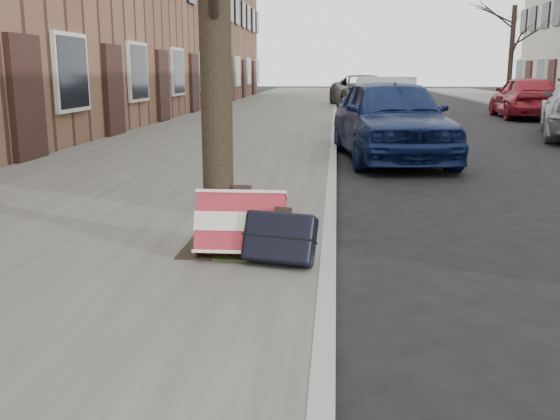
# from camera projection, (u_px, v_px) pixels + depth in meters

# --- Properties ---
(ground) EXTENTS (120.00, 120.00, 0.00)m
(ground) POSITION_uv_depth(u_px,v_px,m) (529.00, 326.00, 3.84)
(ground) COLOR black
(ground) RESTS_ON ground
(near_sidewalk) EXTENTS (5.00, 70.00, 0.12)m
(near_sidewalk) POSITION_uv_depth(u_px,v_px,m) (253.00, 121.00, 18.72)
(near_sidewalk) COLOR slate
(near_sidewalk) RESTS_ON ground
(house_near) EXTENTS (6.80, 40.00, 7.00)m
(house_near) POSITION_uv_depth(u_px,v_px,m) (69.00, 6.00, 19.45)
(house_near) COLOR brown
(house_near) RESTS_ON ground
(dirt_patch) EXTENTS (0.85, 0.85, 0.02)m
(dirt_patch) POSITION_uv_depth(u_px,v_px,m) (238.00, 245.00, 5.15)
(dirt_patch) COLOR black
(dirt_patch) RESTS_ON near_sidewalk
(suitcase_red) EXTENTS (0.68, 0.38, 0.52)m
(suitcase_red) POSITION_uv_depth(u_px,v_px,m) (241.00, 224.00, 4.79)
(suitcase_red) COLOR maroon
(suitcase_red) RESTS_ON near_sidewalk
(suitcase_navy) EXTENTS (0.59, 0.43, 0.42)m
(suitcase_navy) POSITION_uv_depth(u_px,v_px,m) (280.00, 237.00, 4.61)
(suitcase_navy) COLOR black
(suitcase_navy) RESTS_ON near_sidewalk
(car_near_front) EXTENTS (2.19, 4.40, 1.44)m
(car_near_front) POSITION_uv_depth(u_px,v_px,m) (391.00, 118.00, 10.85)
(car_near_front) COLOR #0F1C48
(car_near_front) RESTS_ON ground
(car_near_mid) EXTENTS (1.89, 4.34, 1.39)m
(car_near_mid) POSITION_uv_depth(u_px,v_px,m) (386.00, 105.00, 15.51)
(car_near_mid) COLOR #A7AAAF
(car_near_mid) RESTS_ON ground
(car_near_back) EXTENTS (2.98, 5.20, 1.37)m
(car_near_back) POSITION_uv_depth(u_px,v_px,m) (364.00, 92.00, 25.62)
(car_near_back) COLOR #37383C
(car_near_back) RESTS_ON ground
(car_far_back) EXTENTS (1.85, 4.19, 1.40)m
(car_far_back) POSITION_uv_depth(u_px,v_px,m) (525.00, 97.00, 20.40)
(car_far_back) COLOR maroon
(car_far_back) RESTS_ON ground
(tree_far_c) EXTENTS (0.24, 0.24, 4.47)m
(tree_far_c) POSITION_uv_depth(u_px,v_px,m) (511.00, 53.00, 30.19)
(tree_far_c) COLOR black
(tree_far_c) RESTS_ON far_sidewalk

